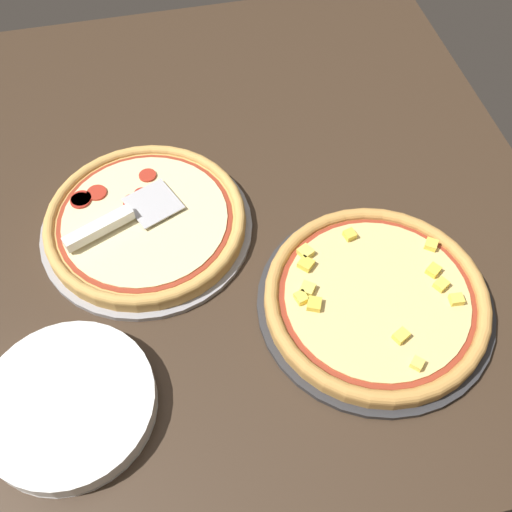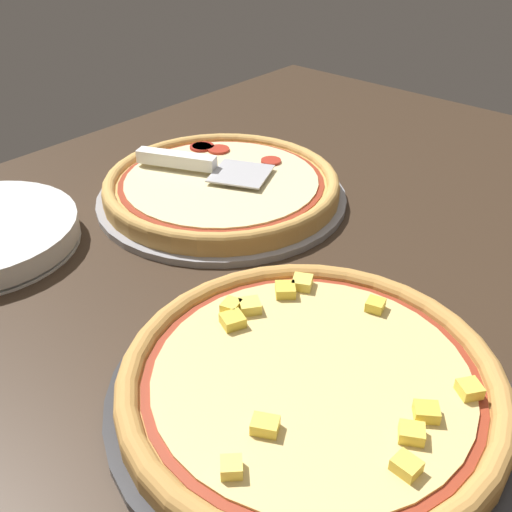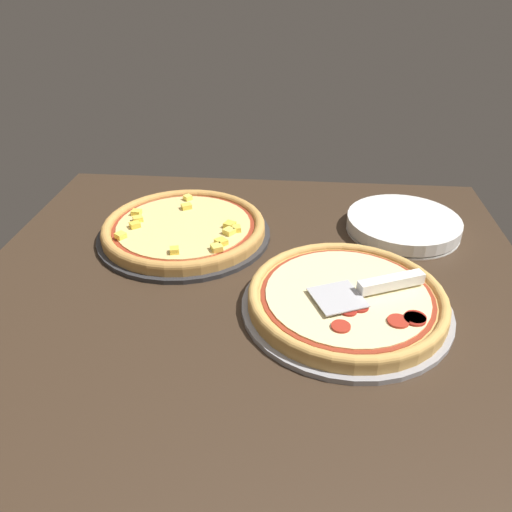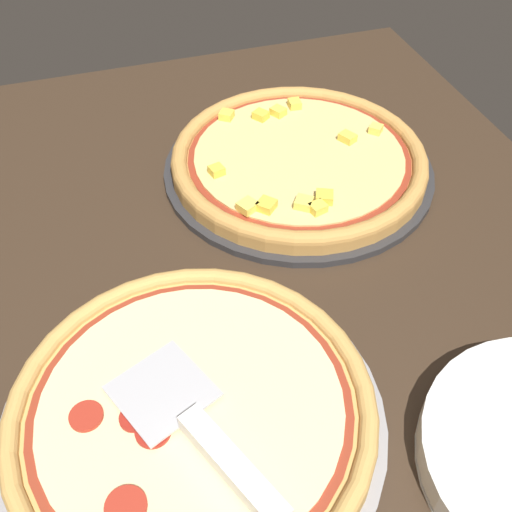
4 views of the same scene
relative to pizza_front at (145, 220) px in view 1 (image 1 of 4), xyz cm
name	(u,v)px [view 1 (image 1 of 4)]	position (x,y,z in cm)	size (l,w,h in cm)	color
ground_plane	(239,203)	(-3.92, 17.64, -4.42)	(124.04, 111.21, 3.60)	#38281C
pizza_pan_front	(147,228)	(0.03, 0.03, -2.12)	(37.68, 37.68, 1.00)	#939399
pizza_front	(145,220)	(0.00, 0.00, 0.00)	(35.42, 35.42, 3.06)	tan
pizza_pan_back	(375,304)	(23.94, 34.64, -2.12)	(38.77, 38.77, 1.00)	#2D2D30
pizza_back	(376,298)	(23.92, 34.63, -0.21)	(36.44, 36.44, 3.26)	#C68E47
serving_spatula	(112,222)	(0.95, -5.51, 2.24)	(13.17, 21.25, 2.00)	#B7B7BC
plate_stack	(69,404)	(30.77, -14.91, -0.87)	(25.59, 25.59, 3.50)	white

